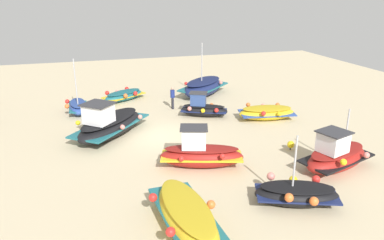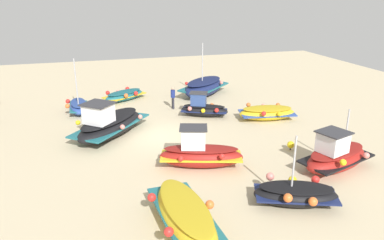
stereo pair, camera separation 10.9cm
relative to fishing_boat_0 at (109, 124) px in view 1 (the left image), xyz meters
The scene contains 13 objects.
ground_plane 2.89m from the fishing_boat_0, 106.16° to the right, with size 53.85×53.85×0.00m, color beige.
fishing_boat_0 is the anchor object (origin of this frame).
fishing_boat_1 12.67m from the fishing_boat_0, 126.76° to the right, with size 2.84×4.31×2.99m.
fishing_boat_2 10.41m from the fishing_boat_0, 89.63° to the right, with size 2.35×3.99×0.97m.
fishing_boat_3 6.76m from the fishing_boat_0, 73.85° to the right, with size 2.36×3.40×1.71m.
fishing_boat_4 10.86m from the fishing_boat_0, 49.29° to the right, with size 4.94×5.12×4.38m.
fishing_boat_5 11.86m from the fishing_boat_0, 146.06° to the right, with size 2.55×3.66×3.00m.
fishing_boat_6 10.43m from the fishing_boat_0, 169.68° to the right, with size 4.84×2.29×1.10m.
fishing_boat_7 7.69m from the fishing_boat_0, 13.00° to the right, with size 3.06×3.72×0.83m.
fishing_boat_8 5.55m from the fishing_boat_0, 18.59° to the left, with size 3.12×1.77×3.98m.
fishing_boat_9 6.75m from the fishing_boat_0, 144.34° to the right, with size 2.57×4.35×2.10m.
person_walking 6.41m from the fishing_boat_0, 49.67° to the right, with size 0.32×0.32×1.64m.
mooring_buoy_0 10.52m from the fishing_boat_0, 117.94° to the right, with size 0.39×0.39×0.50m.
Camera 1 is at (-20.53, 3.91, 8.25)m, focal length 34.83 mm.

